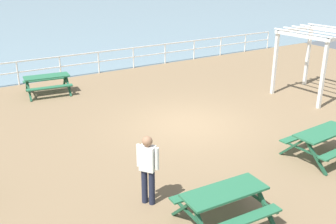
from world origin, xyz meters
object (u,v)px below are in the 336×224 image
object	(u,v)px
picnic_table_mid_centre	(224,199)
visitor	(148,166)
picnic_table_near_right	(47,80)
lattice_pergola	(317,47)
picnic_table_seaward	(322,138)

from	to	relation	value
picnic_table_mid_centre	visitor	bearing A→B (deg)	126.90
picnic_table_near_right	visitor	world-z (taller)	visitor
picnic_table_mid_centre	visitor	size ratio (longest dim) A/B	1.13
picnic_table_mid_centre	lattice_pergola	distance (m)	9.82
picnic_table_near_right	picnic_table_mid_centre	distance (m)	10.64
picnic_table_seaward	lattice_pergola	size ratio (longest dim) A/B	0.69
visitor	picnic_table_seaward	bearing A→B (deg)	138.05
picnic_table_near_right	picnic_table_mid_centre	xyz separation A→B (m)	(0.69, -10.62, 0.00)
picnic_table_near_right	picnic_table_mid_centre	world-z (taller)	same
picnic_table_mid_centre	visitor	xyz separation A→B (m)	(-0.99, 1.45, 0.36)
picnic_table_seaward	visitor	world-z (taller)	visitor
picnic_table_near_right	visitor	distance (m)	9.17
picnic_table_near_right	lattice_pergola	bearing A→B (deg)	-26.11
picnic_table_near_right	picnic_table_seaward	world-z (taller)	same
picnic_table_near_right	picnic_table_mid_centre	bearing A→B (deg)	-79.72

